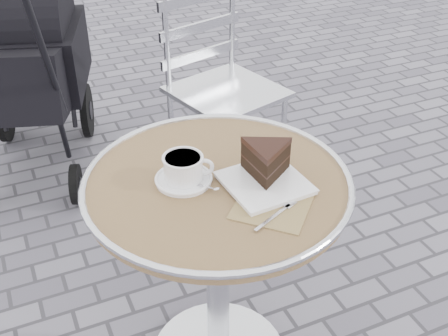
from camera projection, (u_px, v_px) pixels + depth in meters
name	position (u px, v px, depth m)	size (l,w,h in m)	color
cafe_table	(218.00, 228.00, 1.57)	(0.72, 0.72, 0.74)	silver
cappuccino_set	(184.00, 171.00, 1.45)	(0.15, 0.16, 0.08)	white
cake_plate_set	(266.00, 165.00, 1.45)	(0.25, 0.32, 0.11)	#8E724E
bistro_chair	(212.00, 64.00, 2.47)	(0.53, 0.53, 0.95)	silver
baby_stroller	(25.00, 74.00, 2.63)	(0.75, 1.12, 1.07)	black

